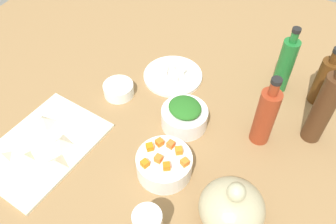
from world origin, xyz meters
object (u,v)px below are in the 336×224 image
at_px(bowl_small_side, 119,89).
at_px(teapot, 232,207).
at_px(bowl_greens, 184,118).
at_px(bottle_3, 325,80).
at_px(bottle_2, 324,108).
at_px(bottle_0, 285,65).
at_px(cutting_board, 43,146).
at_px(bottle_1, 265,116).
at_px(bowl_carrots, 164,165).
at_px(plate_tofu, 173,76).

height_order(bowl_small_side, teapot, teapot).
height_order(bowl_greens, bottle_3, bottle_3).
xyz_separation_m(bowl_small_side, bottle_2, (-0.11, 0.60, 0.10)).
distance_m(bowl_greens, bottle_0, 0.36).
relative_size(cutting_board, bowl_greens, 2.48).
xyz_separation_m(bottle_1, bottle_3, (-0.24, 0.12, -0.01)).
relative_size(bowl_greens, bottle_1, 0.59).
height_order(cutting_board, bowl_greens, bowl_greens).
distance_m(bottle_0, bottle_1, 0.24).
relative_size(bowl_carrots, bottle_1, 0.63).
relative_size(plate_tofu, bowl_small_side, 2.06).
height_order(bowl_carrots, teapot, teapot).
xyz_separation_m(plate_tofu, bottle_3, (-0.12, 0.46, 0.08)).
height_order(teapot, bottle_3, bottle_3).
xyz_separation_m(bowl_small_side, bottle_1, (-0.04, 0.47, 0.08)).
distance_m(teapot, bottle_2, 0.38).
bearing_deg(bottle_0, bowl_greens, -35.96).
distance_m(teapot, bottle_0, 0.51).
relative_size(teapot, bottle_0, 0.73).
relative_size(cutting_board, teapot, 1.99).
bearing_deg(bottle_2, teapot, -18.90).
xyz_separation_m(teapot, bottle_1, (-0.28, -0.01, 0.04)).
relative_size(bottle_2, bottle_3, 1.41).
bearing_deg(bowl_carrots, bowl_greens, -171.97).
height_order(cutting_board, bowl_carrots, bowl_carrots).
height_order(plate_tofu, bowl_greens, bowl_greens).
distance_m(bowl_greens, bowl_carrots, 0.18).
relative_size(bowl_greens, bottle_2, 0.48).
distance_m(plate_tofu, bottle_0, 0.37).
bearing_deg(bottle_2, bottle_0, -138.20).
relative_size(bowl_small_side, bottle_0, 0.42).
bearing_deg(bottle_1, bottle_3, 153.82).
xyz_separation_m(bottle_0, bottle_3, (-0.00, 0.13, -0.01)).
bearing_deg(bowl_small_side, bowl_greens, 86.06).
bearing_deg(bowl_greens, plate_tofu, -143.68).
bearing_deg(cutting_board, bottle_1, 120.79).
height_order(bowl_carrots, bottle_3, bottle_3).
bearing_deg(bottle_2, bottle_1, -59.78).
xyz_separation_m(teapot, bottle_2, (-0.35, 0.12, 0.07)).
distance_m(cutting_board, bowl_small_side, 0.29).
distance_m(bowl_greens, bottle_3, 0.45).
bearing_deg(cutting_board, bowl_greens, 129.77).
height_order(bowl_carrots, bottle_0, bottle_0).
xyz_separation_m(cutting_board, plate_tofu, (-0.44, 0.20, 0.00)).
bearing_deg(bowl_carrots, bowl_small_side, -125.31).
bearing_deg(bowl_small_side, bottle_1, 94.59).
xyz_separation_m(bowl_greens, bowl_carrots, (0.18, 0.02, 0.00)).
height_order(cutting_board, bottle_3, bottle_3).
relative_size(bottle_0, bottle_3, 1.14).
height_order(bowl_small_side, bottle_1, bottle_1).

